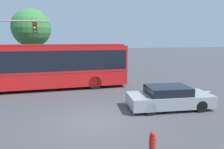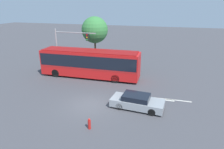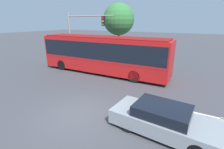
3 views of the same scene
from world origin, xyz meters
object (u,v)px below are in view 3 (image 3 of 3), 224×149
object	(u,v)px
city_bus	(103,53)
street_tree_left	(119,19)
sedan_foreground	(163,120)
traffic_light_pole	(80,30)

from	to	relation	value
city_bus	street_tree_left	bearing A→B (deg)	-75.74
sedan_foreground	traffic_light_pole	distance (m)	13.64
city_bus	street_tree_left	distance (m)	7.89
sedan_foreground	traffic_light_pole	bearing A→B (deg)	148.32
sedan_foreground	traffic_light_pole	size ratio (longest dim) A/B	0.81
sedan_foreground	traffic_light_pole	xyz separation A→B (m)	(-10.77, 7.75, 3.15)
sedan_foreground	street_tree_left	xyz separation A→B (m)	(-8.93, 13.24, 4.30)
traffic_light_pole	street_tree_left	world-z (taller)	street_tree_left
sedan_foreground	street_tree_left	bearing A→B (deg)	128.06
city_bus	street_tree_left	xyz separation A→B (m)	(-1.96, 7.03, 2.99)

